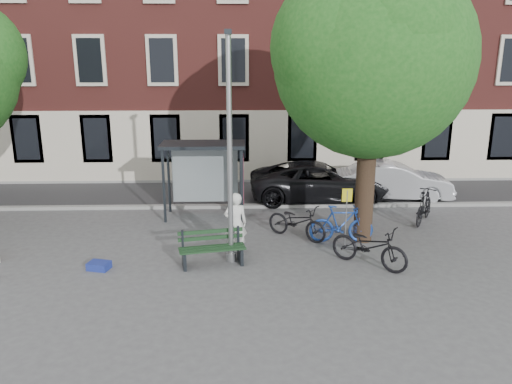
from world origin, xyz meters
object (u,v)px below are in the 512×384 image
object	(u,v)px
lamppost	(230,162)
bench	(212,250)
car_dark	(319,181)
painter	(236,223)
car_silver	(393,181)
notice_sign	(347,205)
bike_c	(369,246)
bike_d	(424,206)
bike_b	(341,224)
bike_a	(297,222)
bus_shelter	(215,163)

from	to	relation	value
lamppost	bench	bearing A→B (deg)	-157.54
car_dark	painter	bearing A→B (deg)	149.13
painter	bench	size ratio (longest dim) A/B	0.97
car_silver	notice_sign	distance (m)	5.70
bike_c	bike_d	distance (m)	4.53
notice_sign	car_dark	bearing A→B (deg)	90.86
car_dark	bike_b	bearing A→B (deg)	179.36
bike_d	notice_sign	size ratio (longest dim) A/B	1.10
lamppost	car_dark	distance (m)	7.16
bike_a	bike_d	xyz separation A→B (m)	(4.47, 1.39, 0.04)
lamppost	bus_shelter	distance (m)	4.24
car_silver	bench	bearing A→B (deg)	137.91
painter	car_silver	size ratio (longest dim) A/B	0.40
bench	car_silver	world-z (taller)	car_silver
bike_c	car_dark	distance (m)	6.48
car_silver	bike_d	bearing A→B (deg)	-170.31
bike_b	bike_c	xyz separation A→B (m)	(0.40, -1.80, -0.01)
painter	bike_d	bearing A→B (deg)	-166.10
notice_sign	bike_c	bearing A→B (deg)	-78.36
bench	notice_sign	size ratio (longest dim) A/B	1.06
car_dark	car_silver	xyz separation A→B (m)	(2.92, 0.00, -0.01)
bus_shelter	bike_c	size ratio (longest dim) A/B	1.31
bike_a	car_dark	size ratio (longest dim) A/B	0.38
bike_a	car_silver	size ratio (longest dim) A/B	0.46
painter	bike_c	bearing A→B (deg)	155.91
car_silver	lamppost	bearing A→B (deg)	139.17
painter	car_dark	size ratio (longest dim) A/B	0.33
lamppost	bike_b	distance (m)	4.19
bus_shelter	bike_a	xyz separation A→B (m)	(2.61, -2.38, -1.38)
lamppost	notice_sign	world-z (taller)	lamppost
bench	car_dark	bearing A→B (deg)	46.96
bus_shelter	bike_b	size ratio (longest dim) A/B	1.47
bus_shelter	bench	world-z (taller)	bus_shelter
notice_sign	bus_shelter	bearing A→B (deg)	143.32
lamppost	bike_c	distance (m)	4.34
bike_d	bike_a	bearing A→B (deg)	49.98
lamppost	bike_a	size ratio (longest dim) A/B	2.97
bike_c	bike_d	world-z (taller)	bike_d
bus_shelter	bike_d	xyz separation A→B (m)	(7.08, -0.99, -1.34)
bike_c	car_dark	world-z (taller)	car_dark
bike_a	bike_d	size ratio (longest dim) A/B	1.07
bench	car_silver	xyz separation A→B (m)	(6.77, 6.21, 0.31)
lamppost	bike_d	xyz separation A→B (m)	(6.47, 3.12, -2.20)
car_dark	notice_sign	bearing A→B (deg)	-179.68
car_dark	bike_a	bearing A→B (deg)	162.39
bus_shelter	bike_d	size ratio (longest dim) A/B	1.48
bus_shelter	car_dark	xyz separation A→B (m)	(3.94, 1.89, -1.17)
bench	bike_d	distance (m)	7.74
bike_b	bike_c	size ratio (longest dim) A/B	0.89
bus_shelter	bike_c	xyz separation A→B (m)	(4.31, -4.57, -1.35)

